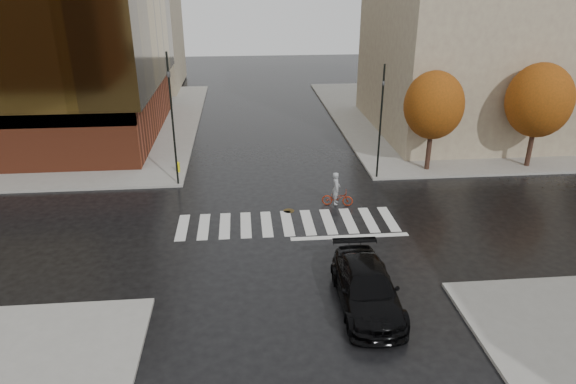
# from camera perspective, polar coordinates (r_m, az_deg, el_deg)

# --- Properties ---
(ground) EXTENTS (120.00, 120.00, 0.00)m
(ground) POSITION_cam_1_polar(r_m,az_deg,el_deg) (26.82, 0.03, -3.96)
(ground) COLOR black
(ground) RESTS_ON ground
(sidewalk_nw) EXTENTS (30.00, 30.00, 0.15)m
(sidewalk_nw) POSITION_cam_1_polar(r_m,az_deg,el_deg) (50.04, -27.34, 6.55)
(sidewalk_nw) COLOR gray
(sidewalk_nw) RESTS_ON ground
(sidewalk_ne) EXTENTS (30.00, 30.00, 0.15)m
(sidewalk_ne) POSITION_cam_1_polar(r_m,az_deg,el_deg) (51.86, 21.70, 8.02)
(sidewalk_ne) COLOR gray
(sidewalk_ne) RESTS_ON ground
(crosswalk) EXTENTS (12.00, 3.00, 0.01)m
(crosswalk) POSITION_cam_1_polar(r_m,az_deg,el_deg) (27.26, -0.07, -3.47)
(crosswalk) COLOR silver
(crosswalk) RESTS_ON ground
(building_ne_tan) EXTENTS (16.00, 16.00, 18.00)m
(building_ne_tan) POSITION_cam_1_polar(r_m,az_deg,el_deg) (45.16, 20.96, 17.87)
(building_ne_tan) COLOR gray
(building_ne_tan) RESTS_ON sidewalk_ne
(tree_ne_a) EXTENTS (3.80, 3.80, 6.50)m
(tree_ne_a) POSITION_cam_1_polar(r_m,az_deg,el_deg) (34.36, 15.90, 9.24)
(tree_ne_a) COLOR black
(tree_ne_a) RESTS_ON sidewalk_ne
(tree_ne_b) EXTENTS (4.20, 4.20, 6.89)m
(tree_ne_b) POSITION_cam_1_polar(r_m,az_deg,el_deg) (37.39, 26.13, 9.11)
(tree_ne_b) COLOR black
(tree_ne_b) RESTS_ON sidewalk_ne
(sedan) EXTENTS (2.35, 5.63, 1.63)m
(sedan) POSITION_cam_1_polar(r_m,az_deg,el_deg) (20.81, 8.74, -10.45)
(sedan) COLOR black
(sedan) RESTS_ON ground
(cyclist) EXTENTS (1.85, 0.97, 2.00)m
(cyclist) POSITION_cam_1_polar(r_m,az_deg,el_deg) (29.16, 5.46, -0.26)
(cyclist) COLOR #9B260E
(cyclist) RESTS_ON ground
(traffic_light_nw) EXTENTS (0.23, 0.20, 8.01)m
(traffic_light_nw) POSITION_cam_1_polar(r_m,az_deg,el_deg) (31.23, -12.81, 8.86)
(traffic_light_nw) COLOR black
(traffic_light_nw) RESTS_ON sidewalk_nw
(traffic_light_ne) EXTENTS (0.20, 0.22, 7.13)m
(traffic_light_ne) POSITION_cam_1_polar(r_m,az_deg,el_deg) (32.26, 10.30, 8.39)
(traffic_light_ne) COLOR black
(traffic_light_ne) RESTS_ON sidewalk_ne
(fire_hydrant) EXTENTS (0.25, 0.25, 0.71)m
(fire_hydrant) POSITION_cam_1_polar(r_m,az_deg,el_deg) (34.45, -12.13, 2.82)
(fire_hydrant) COLOR yellow
(fire_hydrant) RESTS_ON sidewalk_nw
(manhole) EXTENTS (0.64, 0.64, 0.01)m
(manhole) POSITION_cam_1_polar(r_m,az_deg,el_deg) (28.62, 0.08, -2.11)
(manhole) COLOR #4C3B1B
(manhole) RESTS_ON ground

